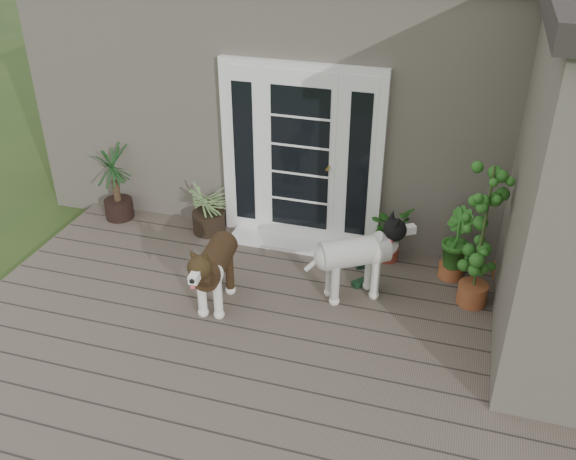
# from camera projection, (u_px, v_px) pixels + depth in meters

# --- Properties ---
(deck) EXTENTS (6.20, 4.60, 0.12)m
(deck) POSITION_uv_depth(u_px,v_px,m) (257.00, 359.00, 5.94)
(deck) COLOR #6B5B4C
(deck) RESTS_ON ground
(house_main) EXTENTS (7.40, 4.00, 3.10)m
(house_main) POSITION_uv_depth(u_px,v_px,m) (355.00, 77.00, 8.71)
(house_main) COLOR #665E54
(house_main) RESTS_ON ground
(door_unit) EXTENTS (1.90, 0.14, 2.15)m
(door_unit) POSITION_uv_depth(u_px,v_px,m) (301.00, 156.00, 7.24)
(door_unit) COLOR white
(door_unit) RESTS_ON deck
(door_step) EXTENTS (1.60, 0.40, 0.05)m
(door_step) POSITION_uv_depth(u_px,v_px,m) (296.00, 243.00, 7.60)
(door_step) COLOR white
(door_step) RESTS_ON deck
(brindle_dog) EXTENTS (0.48, 0.97, 0.78)m
(brindle_dog) POSITION_uv_depth(u_px,v_px,m) (215.00, 273.00, 6.39)
(brindle_dog) COLOR #3C2816
(brindle_dog) RESTS_ON deck
(white_dog) EXTENTS (1.03, 0.86, 0.80)m
(white_dog) POSITION_uv_depth(u_px,v_px,m) (354.00, 264.00, 6.51)
(white_dog) COLOR white
(white_dog) RESTS_ON deck
(spider_plant) EXTENTS (0.89, 0.89, 0.72)m
(spider_plant) POSITION_uv_depth(u_px,v_px,m) (208.00, 206.00, 7.71)
(spider_plant) COLOR #8DA062
(spider_plant) RESTS_ON deck
(yucca) EXTENTS (0.85, 0.85, 0.99)m
(yucca) POSITION_uv_depth(u_px,v_px,m) (115.00, 183.00, 7.95)
(yucca) COLOR black
(yucca) RESTS_ON deck
(herb_a) EXTENTS (0.66, 0.66, 0.60)m
(herb_a) POSITION_uv_depth(u_px,v_px,m) (389.00, 237.00, 7.19)
(herb_a) COLOR #235A19
(herb_a) RESTS_ON deck
(herb_b) EXTENTS (0.50, 0.50, 0.61)m
(herb_b) POSITION_uv_depth(u_px,v_px,m) (453.00, 253.00, 6.88)
(herb_b) COLOR #195718
(herb_b) RESTS_ON deck
(herb_c) EXTENTS (0.41, 0.41, 0.48)m
(herb_c) POSITION_uv_depth(u_px,v_px,m) (509.00, 259.00, 6.89)
(herb_c) COLOR #195A1E
(herb_c) RESTS_ON deck
(sapling) EXTENTS (0.63, 0.63, 1.62)m
(sapling) POSITION_uv_depth(u_px,v_px,m) (482.00, 236.00, 6.20)
(sapling) COLOR #1E631C
(sapling) RESTS_ON deck
(clog_left) EXTENTS (0.26, 0.33, 0.09)m
(clog_left) POSITION_uv_depth(u_px,v_px,m) (358.00, 260.00, 7.23)
(clog_left) COLOR black
(clog_left) RESTS_ON deck
(clog_right) EXTENTS (0.26, 0.28, 0.08)m
(clog_right) POSITION_uv_depth(u_px,v_px,m) (362.00, 282.00, 6.87)
(clog_right) COLOR black
(clog_right) RESTS_ON deck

